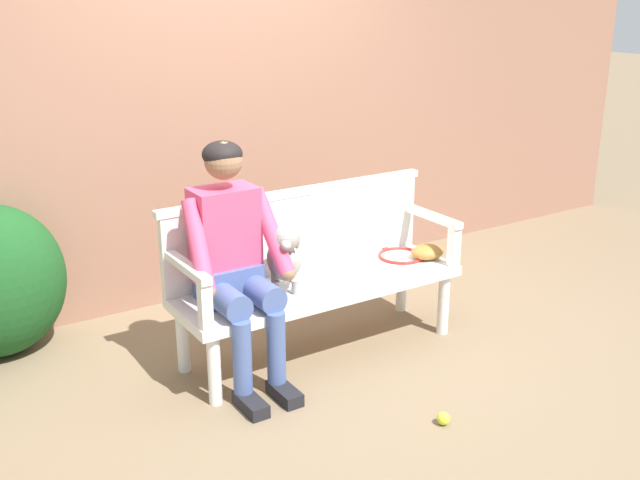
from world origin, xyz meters
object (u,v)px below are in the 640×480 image
(person_seated, at_px, (233,255))
(tennis_ball, at_px, (443,419))
(baseball_glove, at_px, (427,252))
(tennis_racket, at_px, (398,255))
(garden_bench, at_px, (320,290))
(dog_on_bench, at_px, (285,256))

(person_seated, xyz_separation_m, tennis_ball, (0.64, -0.98, -0.69))
(tennis_ball, bearing_deg, baseball_glove, 54.47)
(tennis_racket, xyz_separation_m, tennis_ball, (-0.56, -1.09, -0.43))
(tennis_ball, bearing_deg, garden_bench, 94.97)
(tennis_racket, bearing_deg, baseball_glove, -48.28)
(tennis_racket, distance_m, baseball_glove, 0.19)
(garden_bench, height_order, person_seated, person_seated)
(garden_bench, bearing_deg, person_seated, -178.24)
(dog_on_bench, distance_m, tennis_racket, 0.91)
(tennis_racket, bearing_deg, tennis_ball, -117.07)
(person_seated, distance_m, tennis_racket, 1.23)
(person_seated, relative_size, tennis_racket, 2.31)
(garden_bench, distance_m, dog_on_bench, 0.36)
(tennis_racket, height_order, tennis_ball, tennis_racket)
(baseball_glove, distance_m, tennis_ball, 1.26)
(baseball_glove, xyz_separation_m, tennis_ball, (-0.68, -0.95, -0.46))
(baseball_glove, bearing_deg, person_seated, -176.91)
(dog_on_bench, xyz_separation_m, baseball_glove, (1.01, -0.04, -0.16))
(garden_bench, xyz_separation_m, tennis_racket, (0.64, 0.09, 0.07))
(baseball_glove, bearing_deg, tennis_racket, 136.24)
(garden_bench, relative_size, tennis_ball, 26.05)
(garden_bench, xyz_separation_m, person_seated, (-0.56, -0.02, 0.33))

